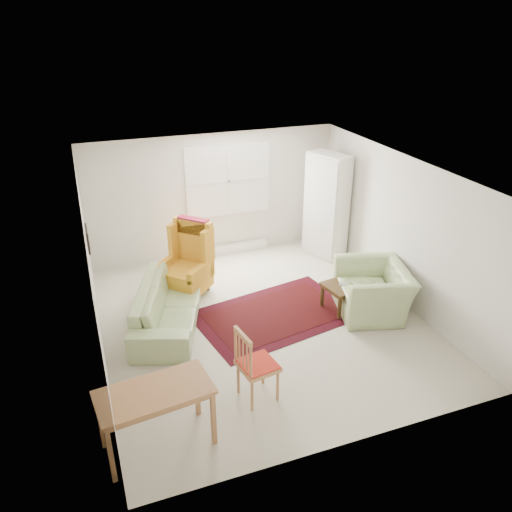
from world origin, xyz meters
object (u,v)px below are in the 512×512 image
object	(u,v)px
armchair	(373,286)
stool	(174,268)
sofa	(168,297)
wingback_chair	(184,260)
cabinet	(327,206)
desk_chair	(258,364)
desk	(157,419)
coffee_table	(342,297)

from	to	relation	value
armchair	stool	size ratio (longest dim) A/B	3.01
sofa	wingback_chair	xyz separation A→B (m)	(0.44, 0.79, 0.21)
cabinet	desk_chair	bearing A→B (deg)	-148.84
desk	armchair	bearing A→B (deg)	23.39
stool	desk	size ratio (longest dim) A/B	0.33
sofa	desk	size ratio (longest dim) A/B	1.81
coffee_table	wingback_chair	bearing A→B (deg)	149.45
sofa	coffee_table	distance (m)	2.88
wingback_chair	coffee_table	world-z (taller)	wingback_chair
coffee_table	desk_chair	distance (m)	2.60
wingback_chair	desk	xyz separation A→B (m)	(-1.07, -3.31, -0.27)
cabinet	coffee_table	bearing A→B (deg)	-129.98
sofa	desk_chair	world-z (taller)	desk_chair
sofa	wingback_chair	world-z (taller)	wingback_chair
wingback_chair	desk	bearing A→B (deg)	-62.02
armchair	desk_chair	size ratio (longest dim) A/B	1.17
wingback_chair	desk	distance (m)	3.49
desk_chair	sofa	bearing A→B (deg)	9.59
desk	desk_chair	size ratio (longest dim) A/B	1.20
wingback_chair	cabinet	distance (m)	3.16
stool	cabinet	size ratio (longest dim) A/B	0.19
armchair	desk_chair	world-z (taller)	desk_chair
sofa	cabinet	size ratio (longest dim) A/B	1.09
coffee_table	stool	bearing A→B (deg)	139.80
sofa	stool	xyz separation A→B (m)	(0.37, 1.45, -0.26)
sofa	wingback_chair	size ratio (longest dim) A/B	1.72
sofa	stool	world-z (taller)	sofa
sofa	coffee_table	world-z (taller)	sofa
sofa	armchair	size ratio (longest dim) A/B	1.86
sofa	desk	xyz separation A→B (m)	(-0.63, -2.52, -0.06)
desk	desk_chair	xyz separation A→B (m)	(1.36, 0.37, 0.13)
sofa	wingback_chair	bearing A→B (deg)	-9.93
wingback_chair	cabinet	bearing A→B (deg)	57.65
coffee_table	stool	size ratio (longest dim) A/B	1.37
cabinet	desk	bearing A→B (deg)	-157.28
sofa	desk_chair	distance (m)	2.26
stool	armchair	bearing A→B (deg)	-38.63
sofa	coffee_table	xyz separation A→B (m)	(2.81, -0.61, -0.23)
coffee_table	stool	world-z (taller)	coffee_table
coffee_table	desk	size ratio (longest dim) A/B	0.45
armchair	cabinet	world-z (taller)	cabinet
stool	cabinet	world-z (taller)	cabinet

